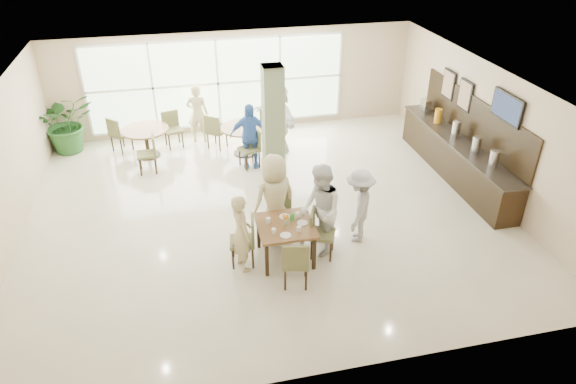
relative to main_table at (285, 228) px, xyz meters
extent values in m
plane|color=beige|center=(-0.03, 1.75, -0.66)|extent=(10.00, 10.00, 0.00)
plane|color=white|center=(-0.03, 1.75, 2.14)|extent=(10.00, 10.00, 0.00)
plane|color=beige|center=(-0.03, 6.25, 0.74)|extent=(10.00, 0.00, 10.00)
plane|color=beige|center=(-0.03, -2.75, 0.74)|extent=(10.00, 0.00, 10.00)
plane|color=beige|center=(-5.03, 1.75, 0.74)|extent=(0.00, 9.00, 9.00)
plane|color=beige|center=(4.97, 1.75, 0.74)|extent=(0.00, 9.00, 9.00)
plane|color=silver|center=(-0.53, 6.22, 0.74)|extent=(7.00, 0.00, 7.00)
cube|color=#647350|center=(0.37, 2.95, 0.74)|extent=(0.45, 0.45, 2.80)
cube|color=brown|center=(0.00, 0.00, 0.06)|extent=(1.03, 1.03, 0.05)
cube|color=black|center=(-0.43, -0.43, -0.31)|extent=(0.06, 0.06, 0.70)
cube|color=black|center=(0.43, -0.43, -0.31)|extent=(0.06, 0.06, 0.70)
cube|color=black|center=(-0.43, 0.43, -0.31)|extent=(0.06, 0.06, 0.70)
cube|color=black|center=(0.43, 0.43, -0.31)|extent=(0.06, 0.06, 0.70)
cylinder|color=brown|center=(-2.56, 5.01, 0.07)|extent=(1.19, 1.19, 0.04)
cylinder|color=black|center=(-2.56, 5.01, -0.31)|extent=(0.10, 0.10, 0.71)
cylinder|color=black|center=(-2.56, 5.01, -0.65)|extent=(0.60, 0.60, 0.03)
cylinder|color=brown|center=(-0.07, 4.60, 0.07)|extent=(1.21, 1.21, 0.04)
cylinder|color=black|center=(-0.07, 4.60, -0.31)|extent=(0.10, 0.10, 0.71)
cylinder|color=black|center=(-0.07, 4.60, -0.65)|extent=(0.60, 0.60, 0.03)
cylinder|color=white|center=(-0.26, -0.22, 0.14)|extent=(0.08, 0.08, 0.10)
cylinder|color=white|center=(0.19, -0.26, 0.14)|extent=(0.08, 0.08, 0.10)
cylinder|color=white|center=(0.28, 0.20, 0.14)|extent=(0.08, 0.08, 0.10)
cylinder|color=white|center=(-0.29, 0.13, 0.14)|extent=(0.08, 0.08, 0.10)
cylinder|color=white|center=(-0.07, -0.34, 0.09)|extent=(0.20, 0.20, 0.01)
cylinder|color=white|center=(0.04, 0.25, 0.09)|extent=(0.20, 0.20, 0.01)
cylinder|color=white|center=(0.31, -0.02, 0.09)|extent=(0.20, 0.20, 0.01)
cylinder|color=#99B27F|center=(0.00, 0.00, 0.15)|extent=(0.07, 0.07, 0.12)
sphere|color=orange|center=(0.03, 0.00, 0.26)|extent=(0.07, 0.07, 0.07)
sphere|color=orange|center=(-0.02, 0.03, 0.26)|extent=(0.07, 0.07, 0.07)
sphere|color=orange|center=(-0.01, -0.03, 0.26)|extent=(0.07, 0.07, 0.07)
cube|color=green|center=(0.15, 0.10, 0.16)|extent=(0.09, 0.08, 0.15)
cube|color=black|center=(4.65, 2.25, -0.21)|extent=(0.60, 4.60, 0.90)
cube|color=black|center=(4.65, 2.25, 0.26)|extent=(0.64, 4.70, 0.04)
cube|color=black|center=(4.94, 2.25, 0.79)|extent=(0.04, 4.60, 1.00)
cylinder|color=silver|center=(4.65, 0.85, 0.48)|extent=(0.20, 0.20, 0.40)
cylinder|color=silver|center=(4.65, 1.55, 0.48)|extent=(0.20, 0.20, 0.40)
cylinder|color=silver|center=(4.65, 2.45, 0.48)|extent=(0.20, 0.20, 0.40)
cylinder|color=orange|center=(4.65, 3.35, 0.46)|extent=(0.18, 0.18, 0.36)
cube|color=silver|center=(4.65, 4.05, 0.46)|extent=(0.18, 0.30, 0.36)
cube|color=black|center=(4.91, 1.15, 1.49)|extent=(0.06, 1.00, 0.58)
cube|color=#7F99CC|center=(4.89, 1.15, 1.49)|extent=(0.01, 0.92, 0.50)
cube|color=black|center=(4.92, 2.75, 1.19)|extent=(0.04, 0.55, 0.70)
cube|color=#955836|center=(4.90, 2.75, 1.19)|extent=(0.01, 0.47, 0.62)
cube|color=black|center=(4.92, 3.55, 1.19)|extent=(0.04, 0.55, 0.70)
cube|color=#955836|center=(4.90, 3.55, 1.19)|extent=(0.01, 0.47, 0.62)
imported|color=#255A24|center=(-4.55, 5.79, 0.12)|extent=(1.86, 1.86, 1.58)
imported|color=#C4B683|center=(-0.82, -0.08, 0.09)|extent=(0.50, 0.63, 1.51)
imported|color=#C4B683|center=(-0.06, 0.68, 0.24)|extent=(1.00, 0.76, 1.81)
imported|color=white|center=(0.68, 0.09, 0.24)|extent=(0.71, 0.90, 1.81)
imported|color=#A4A4A7|center=(1.51, 0.30, 0.10)|extent=(0.96, 1.14, 1.53)
imported|color=#406FC2|center=(-0.05, 3.85, 0.16)|extent=(1.02, 0.66, 1.64)
imported|color=white|center=(0.83, 4.60, 0.24)|extent=(1.32, 1.82, 1.81)
imported|color=#C4B683|center=(-1.18, 5.62, 0.14)|extent=(0.66, 0.51, 1.61)
camera|label=1|loc=(-1.65, -7.53, 5.32)|focal=32.00mm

